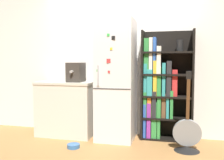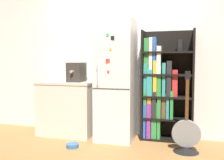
{
  "view_description": "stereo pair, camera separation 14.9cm",
  "coord_description": "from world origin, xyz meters",
  "px_view_note": "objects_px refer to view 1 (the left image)",
  "views": [
    {
      "loc": [
        0.89,
        -3.75,
        1.25
      ],
      "look_at": [
        -0.07,
        0.15,
        0.96
      ],
      "focal_mm": 40.0,
      "sensor_mm": 36.0,
      "label": 1
    },
    {
      "loc": [
        1.03,
        -3.71,
        1.25
      ],
      "look_at": [
        -0.07,
        0.15,
        0.96
      ],
      "focal_mm": 40.0,
      "sensor_mm": 36.0,
      "label": 2
    }
  ],
  "objects_px": {
    "espresso_machine": "(76,72)",
    "pet_bowl": "(73,146)",
    "refrigerator": "(116,80)",
    "guitar": "(187,139)",
    "bookshelf": "(161,89)"
  },
  "relations": [
    {
      "from": "guitar",
      "to": "refrigerator",
      "type": "bearing_deg",
      "value": 164.01
    },
    {
      "from": "espresso_machine",
      "to": "guitar",
      "type": "relative_size",
      "value": 0.33
    },
    {
      "from": "espresso_machine",
      "to": "guitar",
      "type": "distance_m",
      "value": 2.02
    },
    {
      "from": "guitar",
      "to": "bookshelf",
      "type": "bearing_deg",
      "value": 128.5
    },
    {
      "from": "refrigerator",
      "to": "bookshelf",
      "type": "distance_m",
      "value": 0.74
    },
    {
      "from": "refrigerator",
      "to": "espresso_machine",
      "type": "relative_size",
      "value": 5.16
    },
    {
      "from": "refrigerator",
      "to": "bookshelf",
      "type": "bearing_deg",
      "value": 14.01
    },
    {
      "from": "bookshelf",
      "to": "pet_bowl",
      "type": "relative_size",
      "value": 9.31
    },
    {
      "from": "bookshelf",
      "to": "espresso_machine",
      "type": "xyz_separation_m",
      "value": [
        -1.39,
        -0.19,
        0.26
      ]
    },
    {
      "from": "refrigerator",
      "to": "espresso_machine",
      "type": "xyz_separation_m",
      "value": [
        -0.69,
        -0.01,
        0.12
      ]
    },
    {
      "from": "pet_bowl",
      "to": "espresso_machine",
      "type": "bearing_deg",
      "value": 107.68
    },
    {
      "from": "pet_bowl",
      "to": "refrigerator",
      "type": "bearing_deg",
      "value": 49.2
    },
    {
      "from": "espresso_machine",
      "to": "pet_bowl",
      "type": "height_order",
      "value": "espresso_machine"
    },
    {
      "from": "pet_bowl",
      "to": "guitar",
      "type": "bearing_deg",
      "value": 9.65
    },
    {
      "from": "bookshelf",
      "to": "pet_bowl",
      "type": "height_order",
      "value": "bookshelf"
    }
  ]
}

